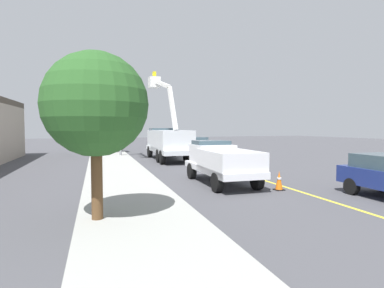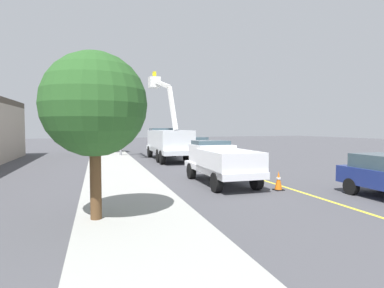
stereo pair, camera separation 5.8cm
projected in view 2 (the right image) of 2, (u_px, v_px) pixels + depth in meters
name	position (u px, v px, depth m)	size (l,w,h in m)	color
ground	(196.00, 159.00, 27.37)	(120.00, 120.00, 0.00)	#47474C
sidewalk_far_side	(112.00, 161.00, 25.30)	(60.00, 3.60, 0.12)	#9E9E99
lane_centre_stripe	(196.00, 159.00, 27.37)	(50.00, 0.16, 0.01)	yellow
utility_bucket_truck	(168.00, 141.00, 26.47)	(8.33, 2.99, 7.49)	silver
service_pickup_truck	(221.00, 161.00, 15.26)	(5.72, 2.46, 2.06)	white
passing_minivan	(197.00, 143.00, 35.36)	(4.90, 2.18, 1.69)	silver
traffic_cone_leading	(278.00, 181.00, 13.74)	(0.40, 0.40, 0.85)	black
traffic_cone_mid_front	(212.00, 160.00, 22.49)	(0.40, 0.40, 0.83)	black
traffic_cone_mid_rear	(180.00, 152.00, 30.40)	(0.40, 0.40, 0.71)	black
traffic_signal_mast	(122.00, 101.00, 27.96)	(5.23, 0.74, 7.54)	gray
street_tree_left	(94.00, 105.00, 8.86)	(2.97, 2.97, 4.89)	brown
street_tree_right	(96.00, 113.00, 32.52)	(4.20, 4.20, 6.40)	brown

